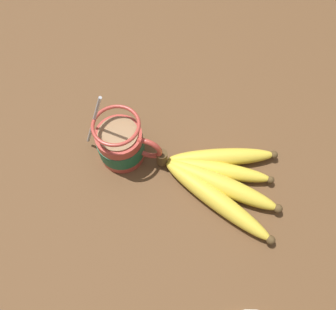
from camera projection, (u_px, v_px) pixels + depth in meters
The scene contains 3 objects.
table at pixel (141, 151), 62.99cm from camera, with size 137.41×137.41×3.20cm.
coffee_mug at pixel (121, 144), 57.33cm from camera, with size 14.75×8.21×16.42cm.
banana_bunch at pixel (219, 179), 56.72cm from camera, with size 22.90×18.47×4.03cm.
Camera 1 is at (14.25, -27.24, 56.84)cm, focal length 35.00 mm.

